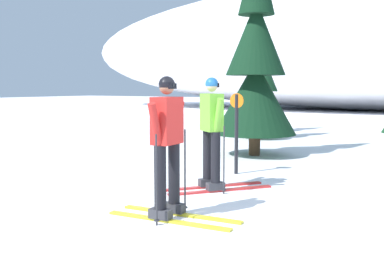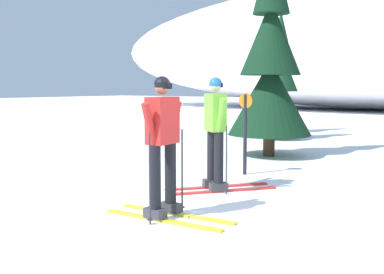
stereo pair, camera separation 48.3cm
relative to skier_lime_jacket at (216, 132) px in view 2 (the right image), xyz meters
name	(u,v)px [view 2 (the right image)]	position (x,y,z in m)	size (l,w,h in m)	color
ground_plane	(277,229)	(1.75, -1.39, -0.95)	(120.00, 120.00, 0.00)	white
skier_lime_jacket	(216,132)	(0.00, 0.00, 0.00)	(1.43, 1.68, 1.81)	red
skier_red_jacket	(163,144)	(0.33, -1.75, 0.00)	(1.74, 0.81, 1.80)	gold
pine_tree_far_left	(280,84)	(-3.36, 9.52, 0.79)	(1.61, 1.61, 4.17)	#47301E
pine_tree_left	(280,86)	(-2.43, 7.51, 0.73)	(1.55, 1.55, 4.02)	#47301E
pine_tree_center_left	(270,66)	(-1.01, 3.95, 1.20)	(1.98, 1.98, 5.14)	#47301E
trail_marker_post	(245,129)	(-0.29, 1.49, -0.08)	(0.28, 0.07, 1.54)	black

